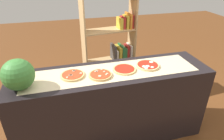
% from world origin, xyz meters
% --- Properties ---
extents(ground_plane, '(12.00, 12.00, 0.00)m').
position_xyz_m(ground_plane, '(0.00, 0.00, 0.00)').
color(ground_plane, brown).
extents(counter, '(2.15, 0.58, 0.91)m').
position_xyz_m(counter, '(0.00, 0.00, 0.46)').
color(counter, black).
rests_on(counter, ground_plane).
extents(parchment_paper, '(1.83, 0.42, 0.00)m').
position_xyz_m(parchment_paper, '(0.00, 0.00, 0.91)').
color(parchment_paper, beige).
rests_on(parchment_paper, counter).
extents(pizza_mushroom_0, '(0.24, 0.24, 0.03)m').
position_xyz_m(pizza_mushroom_0, '(-0.41, 0.01, 0.93)').
color(pizza_mushroom_0, '#DBB26B').
rests_on(pizza_mushroom_0, parchment_paper).
extents(pizza_mushroom_1, '(0.24, 0.24, 0.03)m').
position_xyz_m(pizza_mushroom_1, '(-0.14, -0.06, 0.93)').
color(pizza_mushroom_1, tan).
rests_on(pizza_mushroom_1, parchment_paper).
extents(pizza_plain_2, '(0.25, 0.25, 0.02)m').
position_xyz_m(pizza_plain_2, '(0.14, -0.00, 0.92)').
color(pizza_plain_2, '#DBB26B').
rests_on(pizza_plain_2, parchment_paper).
extents(pizza_mozzarella_3, '(0.26, 0.26, 0.03)m').
position_xyz_m(pizza_mozzarella_3, '(0.41, 0.01, 0.93)').
color(pizza_mozzarella_3, '#E5C17F').
rests_on(pizza_mozzarella_3, parchment_paper).
extents(watermelon, '(0.29, 0.29, 0.29)m').
position_xyz_m(watermelon, '(-0.89, -0.09, 1.06)').
color(watermelon, '#387A33').
rests_on(watermelon, counter).
extents(bookshelf, '(0.84, 0.37, 1.55)m').
position_xyz_m(bookshelf, '(0.34, 1.07, 0.70)').
color(bookshelf, tan).
rests_on(bookshelf, ground_plane).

